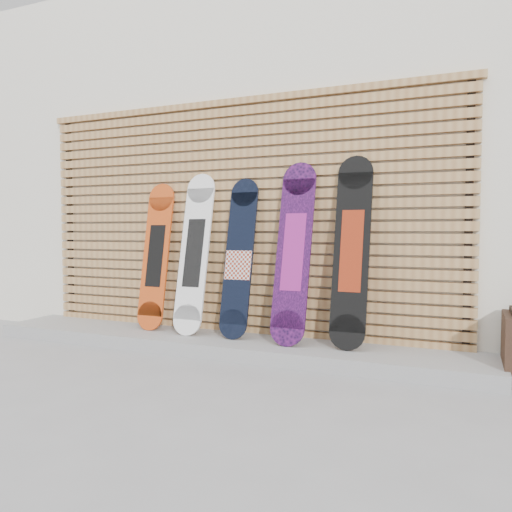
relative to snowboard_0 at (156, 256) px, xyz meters
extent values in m
plane|color=gray|center=(0.92, -0.80, -0.83)|extent=(80.00, 80.00, 0.00)
cube|color=silver|center=(1.42, 2.70, 0.97)|extent=(12.00, 5.00, 3.60)
cube|color=gray|center=(0.77, -0.12, -0.77)|extent=(4.60, 0.70, 0.12)
cube|color=#A47544|center=(0.77, 0.17, -0.69)|extent=(4.20, 0.05, 0.08)
cube|color=#A47544|center=(0.77, 0.17, -0.59)|extent=(4.20, 0.05, 0.08)
cube|color=#A47544|center=(0.77, 0.17, -0.50)|extent=(4.20, 0.05, 0.07)
cube|color=#A47544|center=(0.77, 0.17, -0.40)|extent=(4.20, 0.05, 0.07)
cube|color=#A47544|center=(0.77, 0.17, -0.30)|extent=(4.20, 0.05, 0.07)
cube|color=#A47544|center=(0.77, 0.17, -0.20)|extent=(4.20, 0.05, 0.07)
cube|color=#A47544|center=(0.77, 0.17, -0.11)|extent=(4.20, 0.05, 0.07)
cube|color=#A47544|center=(0.77, 0.17, -0.01)|extent=(4.20, 0.05, 0.07)
cube|color=#A47544|center=(0.77, 0.17, 0.09)|extent=(4.20, 0.05, 0.07)
cube|color=#A47544|center=(0.77, 0.17, 0.18)|extent=(4.20, 0.05, 0.08)
cube|color=#A47544|center=(0.77, 0.17, 0.28)|extent=(4.20, 0.05, 0.08)
cube|color=#A47544|center=(0.77, 0.17, 0.38)|extent=(4.20, 0.05, 0.08)
cube|color=#A47544|center=(0.77, 0.17, 0.47)|extent=(4.20, 0.05, 0.08)
cube|color=#A47544|center=(0.77, 0.17, 0.57)|extent=(4.20, 0.05, 0.08)
cube|color=#A47544|center=(0.77, 0.17, 0.67)|extent=(4.20, 0.05, 0.08)
cube|color=#A47544|center=(0.77, 0.17, 0.77)|extent=(4.20, 0.05, 0.08)
cube|color=#A47544|center=(0.77, 0.17, 0.86)|extent=(4.20, 0.05, 0.08)
cube|color=#A47544|center=(0.77, 0.17, 0.96)|extent=(4.20, 0.05, 0.08)
cube|color=#A47544|center=(0.77, 0.17, 1.06)|extent=(4.20, 0.05, 0.08)
cube|color=#A47544|center=(0.77, 0.17, 1.15)|extent=(4.20, 0.05, 0.08)
cube|color=#A47544|center=(0.77, 0.17, 1.25)|extent=(4.20, 0.05, 0.08)
cube|color=#A47544|center=(0.77, 0.17, 1.35)|extent=(4.20, 0.05, 0.08)
cube|color=black|center=(-1.25, 0.20, 0.29)|extent=(0.06, 0.04, 2.23)
cube|color=black|center=(2.79, 0.20, 0.29)|extent=(0.06, 0.04, 2.23)
cube|color=#A47544|center=(0.77, 0.17, 1.44)|extent=(4.26, 0.07, 0.06)
cube|color=#C64515|center=(0.00, 0.00, 0.00)|extent=(0.28, 0.24, 1.14)
cylinder|color=#C64515|center=(0.00, -0.11, -0.57)|extent=(0.28, 0.07, 0.28)
cylinder|color=#C64515|center=(0.00, 0.11, 0.57)|extent=(0.28, 0.07, 0.28)
cube|color=black|center=(0.00, 0.00, 0.00)|extent=(0.17, 0.14, 0.60)
cube|color=white|center=(0.45, -0.03, 0.04)|extent=(0.29, 0.29, 1.21)
cylinder|color=white|center=(0.45, -0.17, -0.57)|extent=(0.29, 0.08, 0.29)
cylinder|color=white|center=(0.45, 0.10, 0.64)|extent=(0.29, 0.08, 0.29)
cube|color=black|center=(0.45, -0.03, 0.04)|extent=(0.18, 0.17, 0.63)
cube|color=black|center=(0.90, -0.02, 0.01)|extent=(0.26, 0.28, 1.17)
cylinder|color=black|center=(0.90, -0.15, -0.58)|extent=(0.26, 0.08, 0.26)
cylinder|color=black|center=(0.90, 0.11, 0.59)|extent=(0.26, 0.08, 0.26)
cube|color=silver|center=(0.90, -0.04, -0.06)|extent=(0.25, 0.08, 0.26)
cube|color=black|center=(1.43, -0.06, 0.07)|extent=(0.30, 0.33, 1.26)
cylinder|color=black|center=(1.43, -0.21, -0.56)|extent=(0.30, 0.09, 0.30)
cylinder|color=black|center=(1.43, 0.10, 0.69)|extent=(0.30, 0.09, 0.30)
cube|color=#931D7B|center=(1.43, -0.06, 0.07)|extent=(0.19, 0.19, 0.66)
cube|color=black|center=(1.92, -0.03, 0.08)|extent=(0.29, 0.29, 1.30)
cylinder|color=black|center=(1.92, -0.16, -0.56)|extent=(0.29, 0.08, 0.29)
cylinder|color=black|center=(1.92, 0.11, 0.73)|extent=(0.29, 0.08, 0.29)
cube|color=maroon|center=(1.92, -0.03, 0.08)|extent=(0.18, 0.16, 0.67)
camera|label=1|loc=(2.79, -4.06, 0.25)|focal=35.00mm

